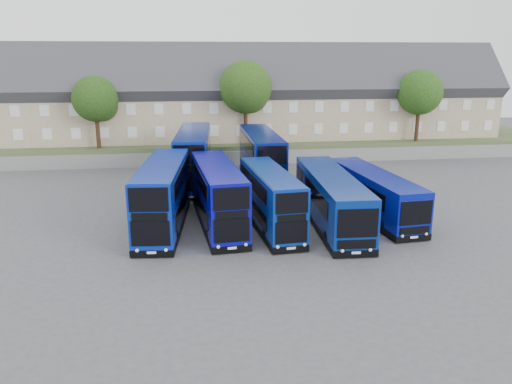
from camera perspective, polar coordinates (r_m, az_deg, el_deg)
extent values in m
plane|color=#4A4A4F|center=(32.41, 0.39, -5.80)|extent=(120.00, 120.00, 0.00)
cube|color=slate|center=(55.19, -3.06, 3.91)|extent=(70.00, 0.40, 1.50)
cube|color=#445630|center=(64.96, -3.77, 5.87)|extent=(80.00, 20.00, 2.00)
cube|color=tan|center=(63.47, -25.95, 7.79)|extent=(6.00, 8.00, 6.00)
cube|color=#38383D|center=(63.23, -26.27, 10.48)|extent=(6.00, 10.40, 10.40)
cube|color=brown|center=(62.66, -25.36, 14.09)|extent=(0.60, 0.90, 1.40)
cube|color=tan|center=(61.86, -20.63, 8.19)|extent=(6.00, 8.00, 6.00)
cube|color=#38383D|center=(61.61, -20.89, 10.95)|extent=(6.00, 10.40, 10.40)
cube|color=brown|center=(61.18, -19.83, 14.64)|extent=(0.60, 0.90, 1.40)
cube|color=tan|center=(60.81, -15.06, 8.54)|extent=(6.00, 8.00, 6.00)
cube|color=#38383D|center=(60.55, -15.26, 11.35)|extent=(6.00, 10.40, 10.40)
cube|color=brown|center=(60.26, -14.06, 15.07)|extent=(0.60, 0.90, 1.40)
cube|color=tan|center=(60.33, -9.34, 8.80)|extent=(6.00, 8.00, 6.00)
cube|color=#38383D|center=(60.07, -9.47, 11.65)|extent=(6.00, 10.40, 10.40)
cube|color=brown|center=(59.93, -8.15, 15.37)|extent=(0.60, 0.90, 1.40)
cube|color=tan|center=(60.45, -3.58, 8.99)|extent=(6.00, 8.00, 6.00)
cube|color=#38383D|center=(60.19, -3.63, 11.83)|extent=(6.00, 10.40, 10.40)
cube|color=brown|center=(60.20, -2.21, 15.50)|extent=(0.60, 0.90, 1.40)
cube|color=tan|center=(61.16, 2.11, 9.08)|extent=(6.00, 8.00, 6.00)
cube|color=#38383D|center=(60.90, 2.13, 11.89)|extent=(6.00, 10.40, 10.40)
cube|color=brown|center=(61.06, 3.61, 15.48)|extent=(0.60, 0.90, 1.40)
cube|color=tan|center=(62.44, 7.61, 9.09)|extent=(6.00, 8.00, 6.00)
cube|color=#38383D|center=(62.19, 7.71, 11.84)|extent=(6.00, 10.40, 10.40)
cube|color=brown|center=(62.49, 9.22, 15.32)|extent=(0.60, 0.90, 1.40)
cube|color=tan|center=(64.26, 12.85, 9.02)|extent=(6.00, 8.00, 6.00)
cube|color=#38383D|center=(64.01, 13.01, 11.69)|extent=(6.00, 10.40, 10.40)
cube|color=brown|center=(64.44, 14.52, 15.04)|extent=(0.60, 0.90, 1.40)
cube|color=tan|center=(66.57, 17.76, 8.89)|extent=(6.00, 8.00, 6.00)
cube|color=#38383D|center=(66.33, 17.98, 11.46)|extent=(6.00, 10.40, 10.40)
cube|color=brown|center=(66.88, 19.46, 14.66)|extent=(0.60, 0.90, 1.40)
cube|color=tan|center=(69.32, 22.31, 8.71)|extent=(6.00, 8.00, 6.00)
cube|color=#38383D|center=(69.10, 22.56, 11.17)|extent=(6.00, 10.40, 10.40)
cube|color=brown|center=(69.75, 24.00, 14.22)|extent=(0.60, 0.90, 1.40)
cube|color=#0926A7|center=(35.10, -10.56, -0.19)|extent=(3.60, 11.55, 4.19)
cube|color=black|center=(35.72, -10.39, -3.51)|extent=(3.65, 11.59, 0.45)
cube|color=black|center=(29.98, -11.98, -4.68)|extent=(2.28, 0.27, 1.55)
cube|color=black|center=(29.34, -12.20, -0.89)|extent=(2.28, 0.27, 1.45)
cylinder|color=black|center=(32.61, -13.22, -5.15)|extent=(0.39, 1.02, 1.00)
cube|color=#0909A6|center=(34.98, -4.37, -0.18)|extent=(3.46, 11.07, 4.01)
cube|color=black|center=(35.58, -4.30, -3.37)|extent=(3.51, 11.11, 0.45)
cube|color=black|center=(30.07, -2.77, -4.42)|extent=(2.17, 0.26, 1.48)
cube|color=black|center=(29.46, -2.82, -0.79)|extent=(2.17, 0.26, 1.39)
cylinder|color=black|center=(32.34, -5.35, -4.97)|extent=(0.39, 1.02, 1.00)
cube|color=#082B96|center=(34.53, 1.67, -0.63)|extent=(3.21, 10.24, 3.68)
cube|color=black|center=(35.10, 1.65, -3.59)|extent=(3.25, 10.28, 0.45)
cube|color=black|center=(30.13, 4.08, -4.63)|extent=(1.99, 0.24, 1.37)
cube|color=black|center=(29.56, 4.15, -1.29)|extent=(1.99, 0.24, 1.28)
cylinder|color=black|center=(32.21, 1.20, -4.99)|extent=(0.39, 1.02, 1.00)
cube|color=navy|center=(46.94, -7.12, 4.12)|extent=(3.61, 12.47, 4.57)
cube|color=black|center=(47.44, -7.03, 1.35)|extent=(3.65, 12.51, 0.45)
cube|color=black|center=(41.11, -7.55, 1.21)|extent=(2.50, 0.23, 1.68)
cube|color=black|center=(40.62, -7.66, 4.27)|extent=(2.50, 0.23, 1.57)
cylinder|color=black|center=(43.67, -8.95, 0.32)|extent=(0.37, 1.02, 1.00)
cube|color=navy|center=(46.67, 0.59, 4.09)|extent=(2.83, 11.98, 4.43)
cube|color=black|center=(47.16, 0.58, 1.39)|extent=(2.87, 12.02, 0.45)
cube|color=black|center=(41.08, 1.85, 1.25)|extent=(2.42, 0.08, 1.63)
cube|color=black|center=(40.60, 1.87, 4.23)|extent=(2.42, 0.08, 1.52)
cylinder|color=black|center=(43.33, -0.25, 0.39)|extent=(0.31, 1.00, 1.00)
cube|color=navy|center=(35.83, 8.56, -0.56)|extent=(3.22, 13.19, 3.25)
cube|color=black|center=(36.33, 8.45, -3.10)|extent=(3.26, 13.23, 0.45)
cube|color=black|center=(29.71, 11.57, -3.54)|extent=(2.43, 0.15, 1.75)
cylinder|color=black|center=(32.00, 8.18, -5.29)|extent=(0.34, 1.01, 1.00)
cube|color=#081496|center=(38.34, 13.28, 0.01)|extent=(3.66, 12.12, 2.93)
cube|color=black|center=(38.76, 13.14, -2.15)|extent=(3.71, 12.17, 0.45)
cube|color=black|center=(33.25, 17.85, -2.29)|extent=(2.18, 0.28, 1.59)
cylinder|color=black|center=(35.04, 14.25, -3.77)|extent=(0.40, 1.02, 1.00)
cylinder|color=#382314|center=(56.35, -17.63, 6.68)|extent=(0.44, 0.44, 3.75)
sphere|color=#18360E|center=(55.98, -17.91, 10.09)|extent=(4.80, 4.80, 4.80)
sphere|color=#18360E|center=(56.33, -17.17, 9.41)|extent=(3.30, 3.30, 3.30)
cylinder|color=#382314|center=(56.27, -1.19, 7.77)|extent=(0.44, 0.44, 4.50)
sphere|color=#1D3A10|center=(55.88, -1.21, 11.89)|extent=(5.76, 5.76, 5.76)
sphere|color=#1D3A10|center=(56.41, -0.63, 11.01)|extent=(3.96, 3.96, 3.96)
cylinder|color=#382314|center=(61.34, 17.94, 7.43)|extent=(0.44, 0.44, 4.00)
sphere|color=#12350E|center=(60.99, 18.22, 10.78)|extent=(5.12, 5.12, 5.12)
sphere|color=#12350E|center=(61.67, 18.51, 10.05)|extent=(3.52, 3.52, 3.52)
cylinder|color=#382314|center=(70.21, 20.00, 8.28)|extent=(0.44, 0.44, 4.25)
sphere|color=#1C350E|center=(69.90, 20.29, 11.38)|extent=(5.44, 5.44, 5.44)
sphere|color=#1C350E|center=(70.58, 20.52, 10.70)|extent=(3.74, 3.74, 3.74)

